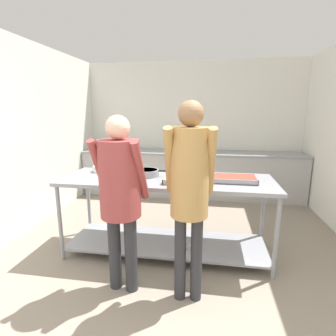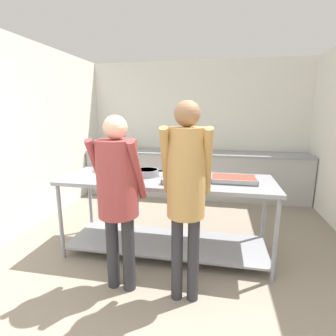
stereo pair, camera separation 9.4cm
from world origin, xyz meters
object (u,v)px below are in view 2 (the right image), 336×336
Objects in this scene: broccoli_bowl at (113,175)px; serving_tray_roast at (233,180)px; sauce_pan at (147,172)px; guest_serving_right at (186,182)px; guest_serving_left at (118,187)px; water_bottle at (125,143)px; serving_tray_vegetables at (185,180)px; plate_stack at (104,168)px.

serving_tray_roast is (1.34, 0.12, -0.01)m from broccoli_bowl.
guest_serving_right is at bearing -55.86° from sauce_pan.
serving_tray_roast is 0.29× the size of guest_serving_left.
water_bottle is (-1.65, 3.02, -0.09)m from guest_serving_right.
serving_tray_roast is at bearing 13.39° from serving_tray_vegetables.
guest_serving_right reaches higher than serving_tray_roast.
serving_tray_roast is 0.28× the size of guest_serving_right.
serving_tray_roast is at bearing -47.55° from water_bottle.
sauce_pan is 0.25× the size of guest_serving_left.
broccoli_bowl is at bearing -174.98° from serving_tray_roast.
broccoli_bowl is 0.83m from serving_tray_vegetables.
serving_tray_vegetables is 0.53m from serving_tray_roast.
guest_serving_left is at bearing -59.25° from plate_stack.
serving_tray_vegetables is 0.27× the size of guest_serving_right.
plate_stack is 0.91× the size of water_bottle.
sauce_pan is at bearing 124.14° from guest_serving_right.
plate_stack reaches higher than serving_tray_roast.
guest_serving_right is at bearing -82.05° from serving_tray_vegetables.
water_bottle reaches higher than broccoli_bowl.
sauce_pan is 0.80m from guest_serving_left.
sauce_pan is 1.02m from guest_serving_right.
guest_serving_left is 5.69× the size of water_bottle.
guest_serving_right is 6.09× the size of water_bottle.
serving_tray_vegetables is (0.48, -0.20, -0.02)m from sauce_pan.
broccoli_bowl is 1.13m from guest_serving_right.
plate_stack is 0.56× the size of serving_tray_vegetables.
broccoli_bowl reaches higher than plate_stack.
sauce_pan is at bearing 175.67° from serving_tray_roast.
broccoli_bowl is 0.12× the size of guest_serving_right.
serving_tray_roast is (0.51, 0.12, -0.00)m from serving_tray_vegetables.
plate_stack is at bearing 162.47° from serving_tray_vegetables.
guest_serving_left reaches higher than sauce_pan.
sauce_pan is 0.86× the size of serving_tray_roast.
broccoli_bowl is 0.43× the size of serving_tray_vegetables.
serving_tray_vegetables is 0.66m from guest_serving_right.
serving_tray_roast is at bearing 5.02° from broccoli_bowl.
water_bottle reaches higher than serving_tray_roast.
broccoli_bowl is 0.49× the size of sauce_pan.
water_bottle is at bearing 107.07° from broccoli_bowl.
guest_serving_right is 3.44m from water_bottle.
plate_stack is at bearing 120.75° from guest_serving_left.
broccoli_bowl is 0.12× the size of guest_serving_left.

